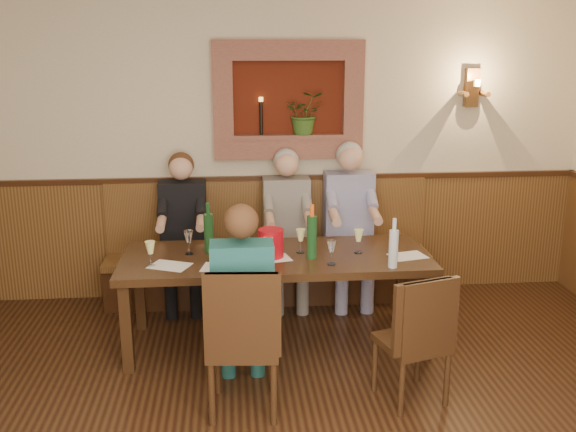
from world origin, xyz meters
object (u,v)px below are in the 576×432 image
object	(u,v)px
person_bench_left	(184,245)
person_bench_right	(349,237)
water_bottle	(393,248)
chair_near_right	(412,364)
wine_bottle_green_a	(312,236)
bench	(269,265)
wine_bottle_green_b	(209,232)
spittoon_bucket	(271,243)
dining_table	(276,264)
chair_near_left	(244,369)
person_bench_mid	(287,241)
person_chair_front	(243,319)

from	to	relation	value
person_bench_left	person_bench_right	bearing A→B (deg)	-0.08
water_bottle	chair_near_right	bearing A→B (deg)	-89.01
chair_near_right	wine_bottle_green_a	bearing A→B (deg)	107.93
water_bottle	bench	bearing A→B (deg)	122.88
wine_bottle_green_a	wine_bottle_green_b	world-z (taller)	wine_bottle_green_a
bench	person_bench_right	distance (m)	0.80
spittoon_bucket	bench	bearing A→B (deg)	87.59
dining_table	wine_bottle_green_a	xyz separation A→B (m)	(0.27, -0.09, 0.25)
dining_table	chair_near_left	distance (m)	1.07
chair_near_right	person_bench_left	world-z (taller)	person_bench_left
chair_near_left	person_bench_mid	bearing A→B (deg)	80.62
person_bench_left	wine_bottle_green_a	xyz separation A→B (m)	(1.04, -0.93, 0.34)
bench	person_chair_front	distance (m)	1.76
chair_near_right	water_bottle	distance (m)	0.86
dining_table	spittoon_bucket	xyz separation A→B (m)	(-0.04, -0.05, 0.19)
bench	wine_bottle_green_b	distance (m)	1.13
dining_table	person_chair_front	world-z (taller)	person_chair_front
chair_near_right	person_bench_left	bearing A→B (deg)	115.80
person_bench_right	spittoon_bucket	world-z (taller)	person_bench_right
person_bench_mid	person_chair_front	distance (m)	1.68
person_bench_right	bench	bearing A→B (deg)	171.74
bench	spittoon_bucket	xyz separation A→B (m)	(-0.04, -0.99, 0.53)
person_bench_mid	wine_bottle_green_a	distance (m)	0.99
chair_near_right	water_bottle	world-z (taller)	water_bottle
chair_near_left	person_bench_right	xyz separation A→B (m)	(1.02, 1.80, 0.32)
dining_table	wine_bottle_green_b	bearing A→B (deg)	166.61
bench	wine_bottle_green_b	xyz separation A→B (m)	(-0.52, -0.82, 0.59)
bench	spittoon_bucket	size ratio (longest dim) A/B	13.46
person_bench_mid	person_bench_right	world-z (taller)	person_bench_right
chair_near_right	person_bench_left	size ratio (longest dim) A/B	0.65
wine_bottle_green_b	bench	bearing A→B (deg)	57.53
bench	person_bench_left	distance (m)	0.82
person_bench_right	chair_near_right	bearing A→B (deg)	-86.50
wine_bottle_green_a	water_bottle	xyz separation A→B (m)	(0.57, -0.26, -0.03)
dining_table	water_bottle	world-z (taller)	water_bottle
person_bench_left	person_bench_right	size ratio (longest dim) A/B	0.95
bench	person_bench_mid	bearing A→B (deg)	-32.78
bench	chair_near_right	bearing A→B (deg)	-65.64
chair_near_right	water_bottle	size ratio (longest dim) A/B	2.47
bench	chair_near_left	distance (m)	1.93
wine_bottle_green_a	bench	bearing A→B (deg)	104.55
dining_table	bench	distance (m)	1.01
wine_bottle_green_b	water_bottle	xyz separation A→B (m)	(1.36, -0.48, -0.01)
person_bench_left	person_bench_mid	xyz separation A→B (m)	(0.94, -0.00, 0.01)
person_bench_right	wine_bottle_green_b	world-z (taller)	person_bench_right
bench	wine_bottle_green_b	bearing A→B (deg)	-122.47
bench	wine_bottle_green_a	size ratio (longest dim) A/B	7.07
dining_table	wine_bottle_green_a	size ratio (longest dim) A/B	5.65
dining_table	chair_near_left	xyz separation A→B (m)	(-0.28, -0.96, -0.37)
person_bench_left	person_bench_mid	distance (m)	0.94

